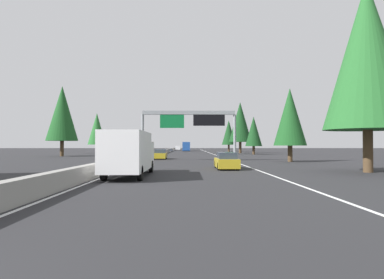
# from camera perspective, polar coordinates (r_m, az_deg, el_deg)

# --- Properties ---
(ground_plane) EXTENTS (320.00, 320.00, 0.00)m
(ground_plane) POSITION_cam_1_polar(r_m,az_deg,el_deg) (64.10, -5.88, -2.82)
(ground_plane) COLOR #262628
(median_barrier) EXTENTS (180.00, 0.56, 0.90)m
(median_barrier) POSITION_cam_1_polar(r_m,az_deg,el_deg) (84.04, -4.86, -2.07)
(median_barrier) COLOR gray
(median_barrier) RESTS_ON ground
(shoulder_stripe_right) EXTENTS (160.00, 0.16, 0.01)m
(shoulder_stripe_right) POSITION_cam_1_polar(r_m,az_deg,el_deg) (74.07, 3.75, -2.57)
(shoulder_stripe_right) COLOR silver
(shoulder_stripe_right) RESTS_ON ground
(shoulder_stripe_median) EXTENTS (160.00, 0.16, 0.01)m
(shoulder_stripe_median) POSITION_cam_1_polar(r_m,az_deg,el_deg) (74.04, -4.99, -2.56)
(shoulder_stripe_median) COLOR silver
(shoulder_stripe_median) RESTS_ON ground
(sign_gantry_overhead) EXTENTS (0.50, 12.68, 6.66)m
(sign_gantry_overhead) POSITION_cam_1_polar(r_m,az_deg,el_deg) (44.23, -0.34, 3.20)
(sign_gantry_overhead) COLOR gray
(sign_gantry_overhead) RESTS_ON ground
(box_truck_far_center) EXTENTS (8.50, 2.40, 2.95)m
(box_truck_far_center) POSITION_cam_1_polar(r_m,az_deg,el_deg) (22.48, -10.65, -2.17)
(box_truck_far_center) COLOR white
(box_truck_far_center) RESTS_ON ground
(sedan_mid_center) EXTENTS (4.40, 1.80, 1.47)m
(sedan_mid_center) POSITION_cam_1_polar(r_m,az_deg,el_deg) (29.06, 5.95, -3.73)
(sedan_mid_center) COLOR #AD931E
(sedan_mid_center) RESTS_ON ground
(sedan_far_right) EXTENTS (4.40, 1.80, 1.47)m
(sedan_far_right) POSITION_cam_1_polar(r_m,az_deg,el_deg) (49.46, -5.47, -2.58)
(sedan_far_right) COLOR #AD931E
(sedan_far_right) RESTS_ON ground
(minivan_near_right) EXTENTS (5.00, 1.95, 1.69)m
(minivan_near_right) POSITION_cam_1_polar(r_m,az_deg,el_deg) (131.95, -2.43, -1.45)
(minivan_near_right) COLOR white
(minivan_near_right) RESTS_ON ground
(bus_distant_b) EXTENTS (11.50, 2.55, 3.10)m
(bus_distant_b) POSITION_cam_1_polar(r_m,az_deg,el_deg) (115.37, -0.99, -1.14)
(bus_distant_b) COLOR #1E4793
(bus_distant_b) RESTS_ON ground
(conifer_right_foreground) EXTENTS (6.53, 6.53, 14.85)m
(conifer_right_foreground) POSITION_cam_1_polar(r_m,az_deg,el_deg) (29.50, 27.92, 12.76)
(conifer_right_foreground) COLOR #4C3823
(conifer_right_foreground) RESTS_ON ground
(conifer_right_near) EXTENTS (4.06, 4.06, 9.22)m
(conifer_right_near) POSITION_cam_1_polar(r_m,az_deg,el_deg) (43.28, 16.50, 3.73)
(conifer_right_near) COLOR #4C3823
(conifer_right_near) RESTS_ON ground
(conifer_right_mid) EXTENTS (3.70, 3.70, 8.40)m
(conifer_right_mid) POSITION_cam_1_polar(r_m,az_deg,el_deg) (74.42, 10.56, 1.38)
(conifer_right_mid) COLOR #4C3823
(conifer_right_mid) RESTS_ON ground
(conifer_right_far) EXTENTS (5.80, 5.80, 13.17)m
(conifer_right_far) POSITION_cam_1_polar(r_m,az_deg,el_deg) (86.07, 8.29, 3.00)
(conifer_right_far) COLOR #4C3823
(conifer_right_far) RESTS_ON ground
(conifer_right_distant) EXTENTS (4.34, 4.34, 9.87)m
(conifer_right_distant) POSITION_cam_1_polar(r_m,az_deg,el_deg) (104.66, 6.35, 1.19)
(conifer_right_distant) COLOR #4C3823
(conifer_right_distant) RESTS_ON ground
(conifer_left_near) EXTENTS (5.76, 5.76, 13.09)m
(conifer_left_near) POSITION_cam_1_polar(r_m,az_deg,el_deg) (66.21, -21.45, 4.20)
(conifer_left_near) COLOR #4C3823
(conifer_left_near) RESTS_ON ground
(conifer_left_mid) EXTENTS (4.41, 4.41, 10.03)m
(conifer_left_mid) POSITION_cam_1_polar(r_m,az_deg,el_deg) (85.53, -16.06, 1.76)
(conifer_left_mid) COLOR #4C3823
(conifer_left_mid) RESTS_ON ground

